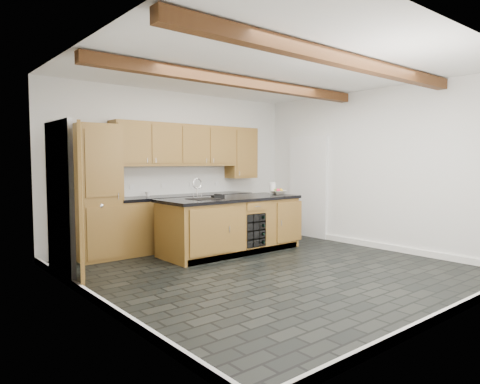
% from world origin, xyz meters
% --- Properties ---
extents(ground, '(5.00, 5.00, 0.00)m').
position_xyz_m(ground, '(0.00, 0.00, 0.00)').
color(ground, black).
rests_on(ground, ground).
extents(room_shell, '(5.01, 5.00, 5.00)m').
position_xyz_m(room_shell, '(-0.09, 0.53, 1.53)').
color(room_shell, white).
rests_on(room_shell, ground).
extents(back_cabinetry, '(3.65, 0.62, 2.20)m').
position_xyz_m(back_cabinetry, '(-0.38, 2.24, 0.98)').
color(back_cabinetry, olive).
rests_on(back_cabinetry, ground).
extents(island, '(2.48, 0.96, 0.93)m').
position_xyz_m(island, '(0.31, 1.28, 0.46)').
color(island, olive).
rests_on(island, ground).
extents(faucet, '(0.45, 0.40, 0.34)m').
position_xyz_m(faucet, '(-0.25, 1.33, 0.96)').
color(faucet, black).
rests_on(faucet, island).
extents(kitchen_scale, '(0.22, 0.15, 0.06)m').
position_xyz_m(kitchen_scale, '(0.07, 1.34, 0.96)').
color(kitchen_scale, black).
rests_on(kitchen_scale, island).
extents(fruit_bowl, '(0.37, 0.37, 0.07)m').
position_xyz_m(fruit_bowl, '(1.38, 1.24, 0.96)').
color(fruit_bowl, beige).
rests_on(fruit_bowl, island).
extents(fruit_cluster, '(0.16, 0.17, 0.07)m').
position_xyz_m(fruit_cluster, '(1.38, 1.24, 1.00)').
color(fruit_cluster, '#C6471A').
rests_on(fruit_cluster, fruit_bowl).
extents(paper_towel, '(0.11, 0.11, 0.21)m').
position_xyz_m(paper_towel, '(1.42, 1.44, 1.04)').
color(paper_towel, white).
rests_on(paper_towel, island).
extents(mug, '(0.09, 0.09, 0.08)m').
position_xyz_m(mug, '(-0.71, 2.33, 0.97)').
color(mug, white).
rests_on(mug, back_cabinetry).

